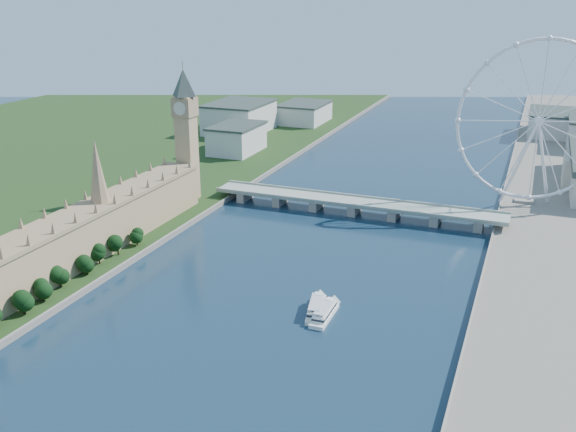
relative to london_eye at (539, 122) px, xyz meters
The scene contains 8 objects.
tree_row 369.67m from the london_eye, 129.65° to the right, with size 8.60×216.60×21.43m.
parliament_range 313.29m from the london_eye, 143.26° to the right, with size 24.00×200.00×70.00m.
big_ben 259.68m from the london_eye, 162.73° to the right, with size 20.02×20.02×110.00m.
westminster_bridge 145.38m from the london_eye, 155.34° to the right, with size 220.00×22.00×9.50m.
london_eye is the anchor object (origin of this frame).
city_skyline 226.06m from the london_eye, 111.50° to the left, with size 505.00×280.00×32.00m.
tour_boat_near 244.01m from the london_eye, 114.02° to the right, with size 8.17×31.87×7.06m, color silver, non-canonical shape.
tour_boat_far 244.66m from the london_eye, 112.45° to the right, with size 7.89×30.81×6.82m, color white, non-canonical shape.
Camera 1 is at (119.33, -139.71, 157.71)m, focal length 40.00 mm.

